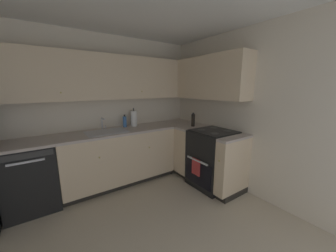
# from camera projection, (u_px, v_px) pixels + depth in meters

# --- Properties ---
(ground_plane) EXTENTS (3.84, 3.33, 0.02)m
(ground_plane) POSITION_uv_depth(u_px,v_px,m) (130.00, 250.00, 1.87)
(ground_plane) COLOR #BCAD93
(wall_back) EXTENTS (3.94, 0.05, 2.42)m
(wall_back) POSITION_uv_depth(u_px,v_px,m) (84.00, 111.00, 2.98)
(wall_back) COLOR beige
(wall_back) RESTS_ON ground_plane
(wall_right) EXTENTS (0.05, 3.43, 2.42)m
(wall_right) POSITION_uv_depth(u_px,v_px,m) (253.00, 114.00, 2.70)
(wall_right) COLOR beige
(wall_right) RESTS_ON ground_plane
(dishwasher) EXTENTS (0.60, 0.63, 0.87)m
(dishwasher) POSITION_uv_depth(u_px,v_px,m) (31.00, 177.00, 2.45)
(dishwasher) COLOR black
(dishwasher) RESTS_ON ground_plane
(lower_cabinets_back) EXTENTS (1.80, 0.62, 0.87)m
(lower_cabinets_back) POSITION_uv_depth(u_px,v_px,m) (120.00, 157.00, 3.11)
(lower_cabinets_back) COLOR beige
(lower_cabinets_back) RESTS_ON ground_plane
(countertop_back) EXTENTS (3.00, 0.60, 0.03)m
(countertop_back) POSITION_uv_depth(u_px,v_px,m) (118.00, 131.00, 3.02)
(countertop_back) COLOR #B7A89E
(countertop_back) RESTS_ON lower_cabinets_back
(lower_cabinets_right) EXTENTS (0.62, 1.12, 0.87)m
(lower_cabinets_right) POSITION_uv_depth(u_px,v_px,m) (204.00, 156.00, 3.16)
(lower_cabinets_right) COLOR beige
(lower_cabinets_right) RESTS_ON ground_plane
(countertop_right) EXTENTS (0.60, 1.12, 0.03)m
(countertop_right) POSITION_uv_depth(u_px,v_px,m) (205.00, 131.00, 3.07)
(countertop_right) COLOR #B7A89E
(countertop_right) RESTS_ON lower_cabinets_right
(oven_range) EXTENTS (0.68, 0.62, 1.06)m
(oven_range) POSITION_uv_depth(u_px,v_px,m) (213.00, 158.00, 3.03)
(oven_range) COLOR black
(oven_range) RESTS_ON ground_plane
(upper_cabinets_back) EXTENTS (2.68, 0.34, 0.68)m
(upper_cabinets_back) POSITION_uv_depth(u_px,v_px,m) (102.00, 77.00, 2.87)
(upper_cabinets_back) COLOR beige
(upper_cabinets_right) EXTENTS (0.32, 1.67, 0.68)m
(upper_cabinets_right) POSITION_uv_depth(u_px,v_px,m) (204.00, 78.00, 3.16)
(upper_cabinets_right) COLOR beige
(sink) EXTENTS (0.60, 0.40, 0.10)m
(sink) POSITION_uv_depth(u_px,v_px,m) (107.00, 135.00, 2.89)
(sink) COLOR #B7B7BC
(sink) RESTS_ON countertop_back
(faucet) EXTENTS (0.07, 0.16, 0.20)m
(faucet) POSITION_uv_depth(u_px,v_px,m) (103.00, 122.00, 3.03)
(faucet) COLOR silver
(faucet) RESTS_ON countertop_back
(soap_bottle) EXTENTS (0.06, 0.06, 0.22)m
(soap_bottle) POSITION_uv_depth(u_px,v_px,m) (125.00, 121.00, 3.25)
(soap_bottle) COLOR #3F72BF
(soap_bottle) RESTS_ON countertop_back
(paper_towel_roll) EXTENTS (0.11, 0.11, 0.33)m
(paper_towel_roll) POSITION_uv_depth(u_px,v_px,m) (134.00, 118.00, 3.31)
(paper_towel_roll) COLOR white
(paper_towel_roll) RESTS_ON countertop_back
(oil_bottle) EXTENTS (0.06, 0.06, 0.24)m
(oil_bottle) POSITION_uv_depth(u_px,v_px,m) (193.00, 120.00, 3.29)
(oil_bottle) COLOR black
(oil_bottle) RESTS_ON countertop_right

